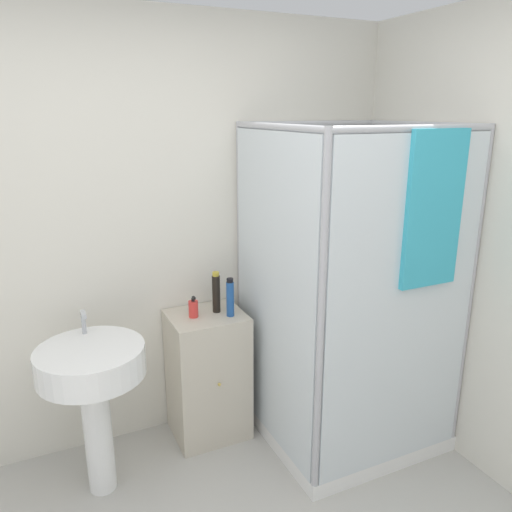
# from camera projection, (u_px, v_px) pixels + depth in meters

# --- Properties ---
(wall_back) EXTENTS (6.40, 0.06, 2.50)m
(wall_back) POSITION_uv_depth(u_px,v_px,m) (125.00, 239.00, 2.85)
(wall_back) COLOR silver
(wall_back) RESTS_ON ground_plane
(shower_enclosure) EXTENTS (0.99, 1.02, 1.90)m
(shower_enclosure) POSITION_uv_depth(u_px,v_px,m) (343.00, 366.00, 2.99)
(shower_enclosure) COLOR white
(shower_enclosure) RESTS_ON ground_plane
(vanity_cabinet) EXTENTS (0.44, 0.40, 0.80)m
(vanity_cabinet) POSITION_uv_depth(u_px,v_px,m) (208.00, 375.00, 3.06)
(vanity_cabinet) COLOR beige
(vanity_cabinet) RESTS_ON ground_plane
(sink) EXTENTS (0.54, 0.54, 0.96)m
(sink) POSITION_uv_depth(u_px,v_px,m) (93.00, 380.00, 2.52)
(sink) COLOR white
(sink) RESTS_ON ground_plane
(soap_dispenser) EXTENTS (0.06, 0.06, 0.13)m
(soap_dispenser) POSITION_uv_depth(u_px,v_px,m) (193.00, 309.00, 2.90)
(soap_dispenser) COLOR red
(soap_dispenser) RESTS_ON vanity_cabinet
(shampoo_bottle_tall_black) EXTENTS (0.05, 0.05, 0.25)m
(shampoo_bottle_tall_black) POSITION_uv_depth(u_px,v_px,m) (216.00, 293.00, 2.95)
(shampoo_bottle_tall_black) COLOR black
(shampoo_bottle_tall_black) RESTS_ON vanity_cabinet
(shampoo_bottle_blue) EXTENTS (0.04, 0.04, 0.23)m
(shampoo_bottle_blue) POSITION_uv_depth(u_px,v_px,m) (230.00, 298.00, 2.90)
(shampoo_bottle_blue) COLOR #1E4C93
(shampoo_bottle_blue) RESTS_ON vanity_cabinet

